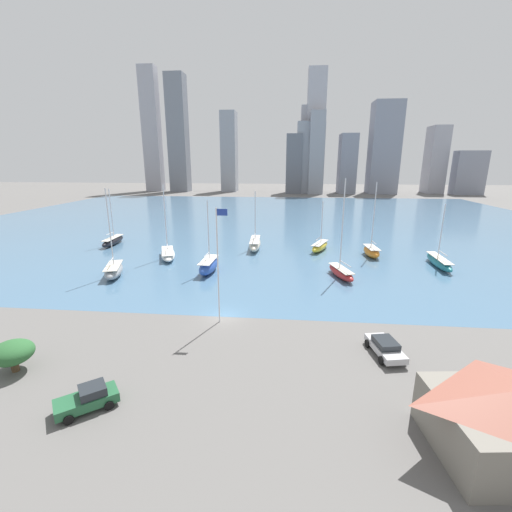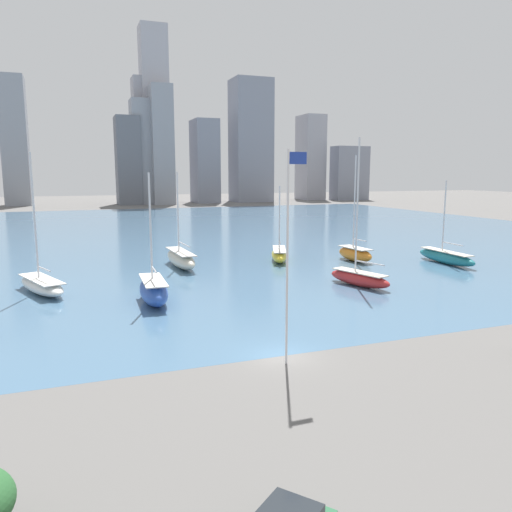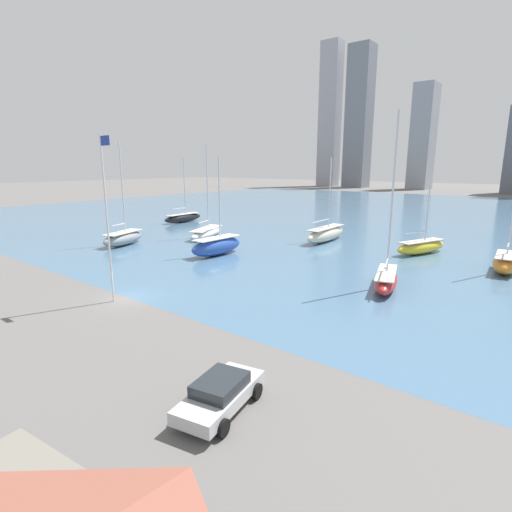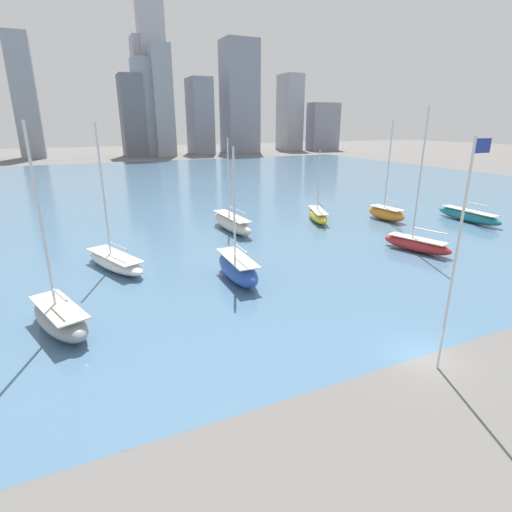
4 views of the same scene
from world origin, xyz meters
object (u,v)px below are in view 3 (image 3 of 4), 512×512
sailboat_black (183,218)px  parked_sedan_silver (220,393)px  sailboat_white (207,232)px  sailboat_gray (123,238)px  sailboat_blue (217,246)px  sailboat_cream (326,234)px  sailboat_red (386,278)px  flag_pole (107,215)px  sailboat_yellow (421,247)px  sailboat_orange (506,262)px

sailboat_black → parked_sedan_silver: size_ratio=2.33×
sailboat_white → sailboat_gray: sailboat_gray is taller
sailboat_blue → sailboat_cream: bearing=72.1°
sailboat_red → flag_pole: bearing=-149.9°
sailboat_red → parked_sedan_silver: sailboat_red is taller
sailboat_cream → sailboat_gray: sailboat_gray is taller
sailboat_black → sailboat_blue: bearing=-36.0°
sailboat_cream → sailboat_black: bearing=176.6°
sailboat_white → sailboat_black: 17.95m
parked_sedan_silver → sailboat_blue: bearing=122.7°
sailboat_cream → sailboat_gray: 28.39m
sailboat_white → sailboat_cream: (15.59, 8.55, 0.26)m
sailboat_black → parked_sedan_silver: bearing=-42.2°
sailboat_black → sailboat_red: bearing=-22.7°
sailboat_white → sailboat_yellow: sailboat_white is taller
sailboat_blue → sailboat_gray: (-14.44, -3.41, -0.15)m
sailboat_blue → sailboat_yellow: bearing=42.2°
sailboat_red → sailboat_orange: bearing=43.0°
flag_pole → sailboat_red: sailboat_red is taller
parked_sedan_silver → sailboat_yellow: bearing=82.7°
flag_pole → parked_sedan_silver: bearing=-17.5°
sailboat_red → sailboat_cream: bearing=115.1°
sailboat_orange → sailboat_yellow: size_ratio=1.40×
sailboat_gray → sailboat_black: size_ratio=1.14×
sailboat_yellow → parked_sedan_silver: (2.86, -38.98, -0.09)m
sailboat_gray → parked_sedan_silver: bearing=-46.1°
sailboat_gray → sailboat_orange: bearing=2.2°
sailboat_orange → sailboat_cream: bearing=166.2°
sailboat_red → sailboat_cream: size_ratio=1.29×
sailboat_gray → sailboat_red: bearing=-13.4°
sailboat_blue → sailboat_yellow: 25.17m
sailboat_red → sailboat_yellow: sailboat_red is taller
sailboat_red → sailboat_blue: sailboat_red is taller
sailboat_yellow → sailboat_orange: bearing=0.4°
flag_pole → sailboat_black: bearing=131.6°
sailboat_red → parked_sedan_silver: 22.32m
sailboat_red → sailboat_black: sailboat_red is taller
sailboat_blue → sailboat_orange: sailboat_orange is taller
sailboat_white → sailboat_yellow: (28.89, 8.44, 0.08)m
sailboat_white → sailboat_orange: sailboat_orange is taller
sailboat_cream → sailboat_black: sailboat_black is taller
flag_pole → sailboat_cream: (0.59, 33.81, -5.88)m
sailboat_gray → sailboat_blue: bearing=-4.9°
sailboat_black → parked_sedan_silver: 61.64m
flag_pole → sailboat_cream: flag_pole is taller
sailboat_red → sailboat_white: bearing=147.9°
flag_pole → sailboat_orange: (23.31, 30.07, -5.92)m
sailboat_orange → sailboat_cream: size_ratio=1.18×
sailboat_white → parked_sedan_silver: (31.74, -30.54, -0.01)m
sailboat_yellow → sailboat_cream: bearing=-159.1°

